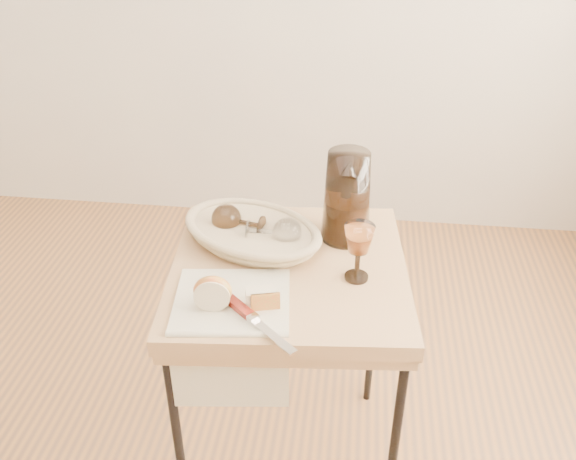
% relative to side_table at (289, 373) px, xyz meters
% --- Properties ---
extents(side_table, '(0.66, 0.66, 0.77)m').
position_rel_side_table_xyz_m(side_table, '(0.00, 0.00, 0.00)').
color(side_table, olive).
rests_on(side_table, floor).
extents(tea_towel, '(0.30, 0.28, 0.01)m').
position_rel_side_table_xyz_m(tea_towel, '(-0.12, -0.16, 0.39)').
color(tea_towel, silver).
rests_on(tea_towel, side_table).
extents(bread_basket, '(0.43, 0.37, 0.05)m').
position_rel_side_table_xyz_m(bread_basket, '(-0.11, 0.10, 0.41)').
color(bread_basket, '#997A50').
rests_on(bread_basket, side_table).
extents(goblet_lying_a, '(0.15, 0.11, 0.08)m').
position_rel_side_table_xyz_m(goblet_lying_a, '(-0.14, 0.11, 0.44)').
color(goblet_lying_a, brown).
rests_on(goblet_lying_a, bread_basket).
extents(goblet_lying_b, '(0.13, 0.08, 0.08)m').
position_rel_side_table_xyz_m(goblet_lying_b, '(-0.06, 0.07, 0.44)').
color(goblet_lying_b, white).
rests_on(goblet_lying_b, bread_basket).
extents(pitcher, '(0.18, 0.26, 0.30)m').
position_rel_side_table_xyz_m(pitcher, '(0.14, 0.15, 0.52)').
color(pitcher, black).
rests_on(pitcher, side_table).
extents(wine_goblet, '(0.10, 0.10, 0.16)m').
position_rel_side_table_xyz_m(wine_goblet, '(0.18, -0.04, 0.46)').
color(wine_goblet, white).
rests_on(wine_goblet, side_table).
extents(apple_half, '(0.10, 0.06, 0.08)m').
position_rel_side_table_xyz_m(apple_half, '(-0.16, -0.19, 0.43)').
color(apple_half, red).
rests_on(apple_half, tea_towel).
extents(apple_wedge, '(0.08, 0.05, 0.05)m').
position_rel_side_table_xyz_m(apple_wedge, '(-0.05, -0.18, 0.42)').
color(apple_wedge, beige).
rests_on(apple_wedge, tea_towel).
extents(table_knife, '(0.19, 0.18, 0.02)m').
position_rel_side_table_xyz_m(table_knife, '(-0.05, -0.24, 0.40)').
color(table_knife, silver).
rests_on(table_knife, tea_towel).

